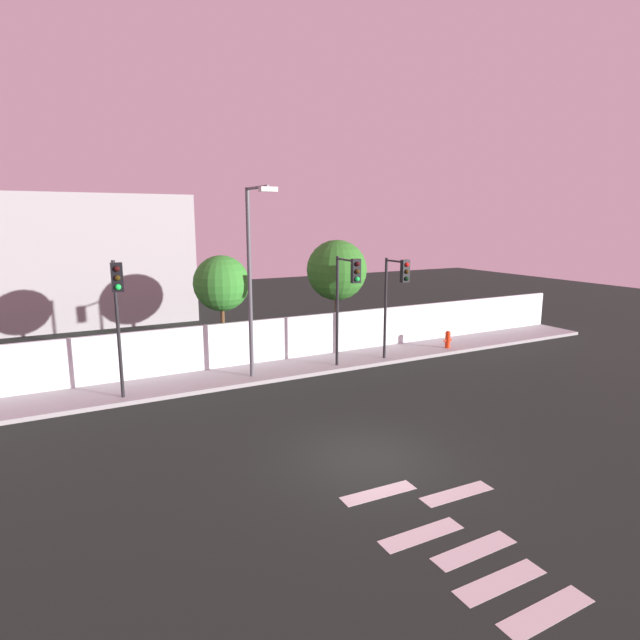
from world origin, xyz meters
The scene contains 12 objects.
ground_plane centered at (0.00, 0.00, 0.00)m, with size 80.00×80.00×0.00m, color black.
sidewalk centered at (0.00, 8.20, 0.07)m, with size 36.00×2.40×0.15m, color #999999.
perimeter_wall centered at (0.00, 9.49, 1.05)m, with size 36.00×0.18×1.80m, color silver.
crosswalk_marking centered at (-0.37, -3.67, 0.00)m, with size 3.51×4.74×0.01m.
traffic_light_left centered at (5.79, 6.83, 3.33)m, with size 0.34×1.54×4.33m.
traffic_light_center centered at (-4.98, 6.99, 3.52)m, with size 0.35×1.28×4.62m.
traffic_light_right centered at (3.34, 6.68, 3.45)m, with size 0.36×1.84×4.48m.
street_lamp_curbside centered at (-0.23, 7.49, 4.31)m, with size 0.61×2.03×7.04m.
fire_hydrant centered at (9.43, 7.63, 0.59)m, with size 0.44×0.26×0.82m.
roadside_tree_leftmost centered at (-0.45, 10.57, 3.43)m, with size 2.34×2.34×4.61m.
roadside_tree_midleft centered at (5.11, 10.57, 3.73)m, with size 2.81×2.81×5.15m.
low_building_distant centered at (-5.64, 23.49, 3.74)m, with size 13.59×6.00×7.48m, color #A1A1A1.
Camera 1 is at (-6.97, -10.40, 6.06)m, focal length 29.15 mm.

